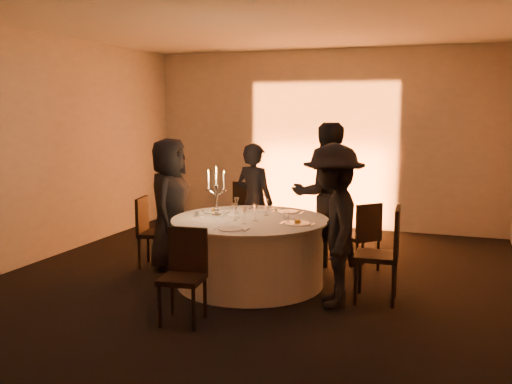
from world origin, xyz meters
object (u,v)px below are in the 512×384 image
(chair_back_right, at_px, (364,233))
(coffee_cup, at_px, (198,214))
(chair_right, at_px, (385,249))
(guest_back_right, at_px, (326,194))
(chair_front, at_px, (185,270))
(guest_back_left, at_px, (254,202))
(chair_back_left, at_px, (251,212))
(banquet_table, at_px, (250,251))
(chair_left, at_px, (150,228))
(candelabra, at_px, (216,199))
(guest_left, at_px, (170,204))
(guest_right, at_px, (333,225))

(chair_back_right, distance_m, coffee_cup, 2.09)
(chair_right, relative_size, guest_back_right, 0.55)
(chair_back_right, height_order, chair_front, chair_front)
(guest_back_left, bearing_deg, chair_back_left, -44.95)
(banquet_table, xyz_separation_m, guest_back_right, (0.62, 1.13, 0.54))
(chair_left, relative_size, chair_back_right, 1.04)
(chair_back_right, height_order, coffee_cup, chair_back_right)
(chair_back_right, xyz_separation_m, candelabra, (-1.56, -1.00, 0.49))
(chair_back_right, bearing_deg, guest_left, -28.10)
(chair_right, distance_m, guest_back_left, 2.20)
(guest_right, bearing_deg, chair_back_left, -157.73)
(banquet_table, bearing_deg, guest_back_right, 61.09)
(banquet_table, xyz_separation_m, chair_right, (1.54, -0.09, 0.19))
(banquet_table, distance_m, chair_back_left, 1.54)
(guest_left, bearing_deg, candelabra, -120.59)
(chair_back_left, relative_size, chair_back_right, 1.16)
(banquet_table, distance_m, coffee_cup, 0.75)
(guest_left, bearing_deg, chair_back_left, -40.84)
(candelabra, bearing_deg, guest_left, 161.69)
(chair_back_right, relative_size, guest_left, 0.52)
(chair_back_left, height_order, chair_right, chair_right)
(guest_left, bearing_deg, coffee_cup, -133.35)
(guest_left, distance_m, guest_right, 2.30)
(guest_right, relative_size, candelabra, 2.84)
(chair_left, relative_size, chair_back_left, 0.90)
(chair_right, bearing_deg, coffee_cup, -93.88)
(chair_back_right, distance_m, candelabra, 1.92)
(chair_back_right, height_order, candelabra, candelabra)
(chair_right, distance_m, guest_back_right, 1.56)
(chair_back_right, xyz_separation_m, guest_right, (-0.10, -1.36, 0.36))
(chair_left, distance_m, chair_back_left, 1.50)
(banquet_table, xyz_separation_m, chair_back_left, (-0.53, 1.43, 0.18))
(chair_left, height_order, chair_front, chair_left)
(guest_back_right, distance_m, coffee_cup, 1.73)
(guest_left, height_order, candelabra, guest_left)
(chair_back_right, relative_size, chair_front, 0.97)
(chair_back_right, xyz_separation_m, coffee_cup, (-1.76, -1.08, 0.32))
(banquet_table, xyz_separation_m, guest_right, (1.04, -0.36, 0.45))
(chair_back_right, distance_m, guest_left, 2.46)
(coffee_cup, relative_size, candelabra, 0.19)
(chair_right, height_order, guest_back_right, guest_back_right)
(chair_left, xyz_separation_m, guest_left, (0.29, -0.01, 0.33))
(guest_left, bearing_deg, banquet_table, -114.55)
(chair_back_left, bearing_deg, chair_left, 70.07)
(guest_back_right, distance_m, guest_right, 1.55)
(chair_right, relative_size, guest_back_left, 0.64)
(guest_right, bearing_deg, candelabra, -123.09)
(guest_back_right, relative_size, guest_right, 1.10)
(guest_right, relative_size, coffee_cup, 15.22)
(chair_back_left, bearing_deg, guest_right, 149.86)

